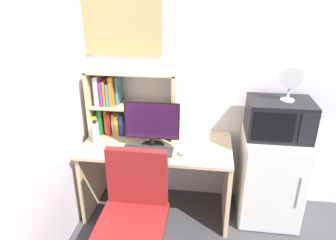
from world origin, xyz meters
TOP-DOWN VIEW (x-y plane):
  - wall_back at (0.40, 0.02)m, footprint 6.40×0.04m
  - desk at (-0.90, -0.33)m, footprint 1.31×0.66m
  - hutch_bookshelf at (-1.28, -0.13)m, footprint 0.79×0.29m
  - monitor at (-0.93, -0.40)m, footprint 0.47×0.21m
  - keyboard at (-0.95, -0.48)m, footprint 0.43×0.16m
  - computer_mouse at (-0.66, -0.49)m, footprint 0.07×0.08m
  - water_bottle at (-1.44, -0.39)m, footprint 0.06×0.06m
  - mini_fridge at (0.12, -0.28)m, footprint 0.53×0.52m
  - microwave at (0.12, -0.27)m, footprint 0.52×0.37m
  - desk_fan at (0.16, -0.28)m, footprint 0.17×0.11m
  - desk_chair at (-0.96, -1.00)m, footprint 0.55×0.55m
  - wall_corkboard at (-1.27, -0.01)m, footprint 0.75×0.02m

SIDE VIEW (x-z plane):
  - desk_chair at x=-0.96m, z-range -0.07..0.88m
  - mini_fridge at x=0.12m, z-range 0.00..0.84m
  - desk at x=-0.90m, z-range 0.15..0.87m
  - keyboard at x=-0.95m, z-range 0.72..0.74m
  - computer_mouse at x=-0.66m, z-range 0.72..0.76m
  - water_bottle at x=-1.44m, z-range 0.72..0.93m
  - monitor at x=-0.93m, z-range 0.74..1.15m
  - microwave at x=0.12m, z-range 0.84..1.16m
  - hutch_bookshelf at x=-1.28m, z-range 0.72..1.33m
  - wall_back at x=0.40m, z-range 0.00..2.60m
  - desk_fan at x=0.16m, z-range 1.18..1.47m
  - wall_corkboard at x=-1.27m, z-range 1.43..1.97m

